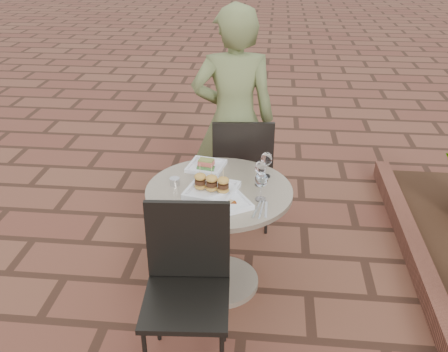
# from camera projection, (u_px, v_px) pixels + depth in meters

# --- Properties ---
(ground) EXTENTS (60.00, 60.00, 0.00)m
(ground) POSITION_uv_depth(u_px,v_px,m) (184.00, 285.00, 3.36)
(ground) COLOR brown
(ground) RESTS_ON ground
(cafe_table) EXTENTS (0.90, 0.90, 0.73)m
(cafe_table) POSITION_uv_depth(u_px,v_px,m) (219.00, 223.00, 3.16)
(cafe_table) COLOR gray
(cafe_table) RESTS_ON ground
(chair_far) EXTENTS (0.48, 0.48, 0.93)m
(chair_far) POSITION_uv_depth(u_px,v_px,m) (242.00, 165.00, 3.76)
(chair_far) COLOR black
(chair_far) RESTS_ON ground
(chair_near) EXTENTS (0.47, 0.47, 0.93)m
(chair_near) POSITION_uv_depth(u_px,v_px,m) (187.00, 275.00, 2.59)
(chair_near) COLOR black
(chair_near) RESTS_ON ground
(diner) EXTENTS (0.68, 0.49, 1.71)m
(diner) POSITION_uv_depth(u_px,v_px,m) (234.00, 121.00, 3.72)
(diner) COLOR #5B6336
(diner) RESTS_ON ground
(plate_salmon) EXTENTS (0.26, 0.26, 0.06)m
(plate_salmon) POSITION_uv_depth(u_px,v_px,m) (206.00, 166.00, 3.29)
(plate_salmon) COLOR silver
(plate_salmon) RESTS_ON cafe_table
(plate_sliders) EXTENTS (0.34, 0.34, 0.18)m
(plate_sliders) POSITION_uv_depth(u_px,v_px,m) (212.00, 187.00, 2.99)
(plate_sliders) COLOR silver
(plate_sliders) RESTS_ON cafe_table
(plate_tuna) EXTENTS (0.30, 0.30, 0.03)m
(plate_tuna) POSITION_uv_depth(u_px,v_px,m) (229.00, 203.00, 2.87)
(plate_tuna) COLOR silver
(plate_tuna) RESTS_ON cafe_table
(wine_glass_right) EXTENTS (0.08, 0.08, 0.18)m
(wine_glass_right) POSITION_uv_depth(u_px,v_px,m) (261.00, 180.00, 2.87)
(wine_glass_right) COLOR white
(wine_glass_right) RESTS_ON cafe_table
(wine_glass_mid) EXTENTS (0.07, 0.07, 0.16)m
(wine_glass_mid) POSITION_uv_depth(u_px,v_px,m) (260.00, 168.00, 3.04)
(wine_glass_mid) COLOR white
(wine_glass_mid) RESTS_ON cafe_table
(wine_glass_far) EXTENTS (0.07, 0.07, 0.17)m
(wine_glass_far) POSITION_uv_depth(u_px,v_px,m) (266.00, 160.00, 3.14)
(wine_glass_far) COLOR white
(wine_glass_far) RESTS_ON cafe_table
(steel_ramekin) EXTENTS (0.07, 0.07, 0.05)m
(steel_ramekin) POSITION_uv_depth(u_px,v_px,m) (175.00, 182.00, 3.08)
(steel_ramekin) COLOR silver
(steel_ramekin) RESTS_ON cafe_table
(cutlery_set) EXTENTS (0.11, 0.21, 0.00)m
(cutlery_set) POSITION_uv_depth(u_px,v_px,m) (261.00, 209.00, 2.83)
(cutlery_set) COLOR silver
(cutlery_set) RESTS_ON cafe_table
(planter_curb) EXTENTS (0.12, 3.00, 0.15)m
(planter_curb) POSITION_uv_depth(u_px,v_px,m) (419.00, 264.00, 3.45)
(planter_curb) COLOR brown
(planter_curb) RESTS_ON ground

